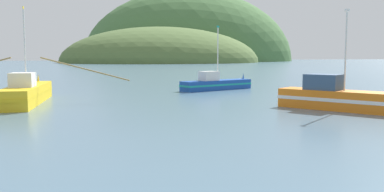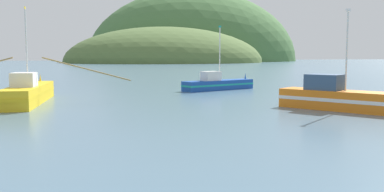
# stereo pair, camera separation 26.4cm
# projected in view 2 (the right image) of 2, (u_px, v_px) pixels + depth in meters

# --- Properties ---
(hill_mid_left) EXTENTS (132.88, 106.30, 88.36)m
(hill_mid_left) POSITION_uv_depth(u_px,v_px,m) (194.00, 61.00, 264.83)
(hill_mid_left) COLOR #47703D
(hill_mid_left) RESTS_ON ground
(hill_far_left) EXTENTS (103.32, 82.66, 36.55)m
(hill_far_left) POSITION_uv_depth(u_px,v_px,m) (166.00, 62.00, 216.79)
(hill_far_left) COLOR #516B38
(hill_far_left) RESTS_ON ground
(fishing_boat_yellow) EXTENTS (16.65, 11.88, 7.85)m
(fishing_boat_yellow) POSITION_uv_depth(u_px,v_px,m) (29.00, 93.00, 34.28)
(fishing_boat_yellow) COLOR gold
(fishing_boat_yellow) RESTS_ON ground
(fishing_boat_orange) EXTENTS (6.68, 8.79, 7.21)m
(fishing_boat_orange) POSITION_uv_depth(u_px,v_px,m) (339.00, 98.00, 30.07)
(fishing_boat_orange) COLOR orange
(fishing_boat_orange) RESTS_ON ground
(fishing_boat_blue) EXTENTS (9.37, 4.94, 7.23)m
(fishing_boat_blue) POSITION_uv_depth(u_px,v_px,m) (218.00, 84.00, 47.22)
(fishing_boat_blue) COLOR #19479E
(fishing_boat_blue) RESTS_ON ground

